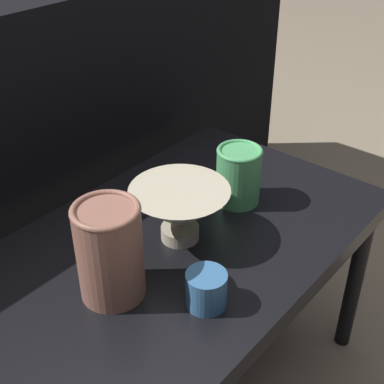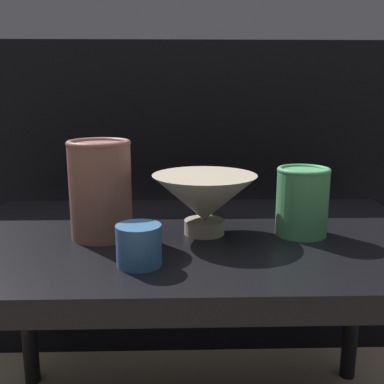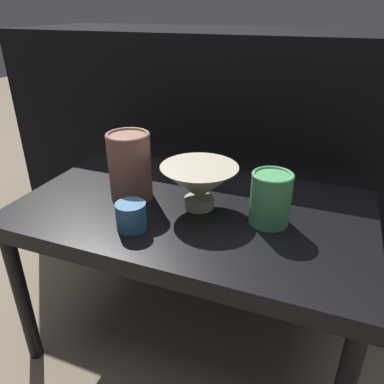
{
  "view_description": "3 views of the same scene",
  "coord_description": "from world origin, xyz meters",
  "px_view_note": "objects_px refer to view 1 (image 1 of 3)",
  "views": [
    {
      "loc": [
        -0.57,
        -0.51,
        1.04
      ],
      "look_at": [
        0.03,
        -0.02,
        0.54
      ],
      "focal_mm": 50.0,
      "sensor_mm": 36.0,
      "label": 1
    },
    {
      "loc": [
        -0.03,
        -0.75,
        0.68
      ],
      "look_at": [
        -0.0,
        0.01,
        0.51
      ],
      "focal_mm": 42.0,
      "sensor_mm": 36.0,
      "label": 2
    },
    {
      "loc": [
        0.29,
        -0.73,
        0.87
      ],
      "look_at": [
        0.01,
        -0.02,
        0.49
      ],
      "focal_mm": 35.0,
      "sensor_mm": 36.0,
      "label": 3
    }
  ],
  "objects_px": {
    "bowl": "(179,209)",
    "vase_textured_left": "(110,250)",
    "cup": "(206,289)",
    "vase_colorful_right": "(239,174)"
  },
  "relations": [
    {
      "from": "vase_textured_left",
      "to": "vase_colorful_right",
      "type": "bearing_deg",
      "value": 0.33
    },
    {
      "from": "bowl",
      "to": "vase_colorful_right",
      "type": "relative_size",
      "value": 1.52
    },
    {
      "from": "bowl",
      "to": "vase_textured_left",
      "type": "distance_m",
      "value": 0.18
    },
    {
      "from": "bowl",
      "to": "vase_textured_left",
      "type": "relative_size",
      "value": 1.09
    },
    {
      "from": "bowl",
      "to": "cup",
      "type": "bearing_deg",
      "value": -125.03
    },
    {
      "from": "bowl",
      "to": "vase_colorful_right",
      "type": "bearing_deg",
      "value": -3.77
    },
    {
      "from": "vase_textured_left",
      "to": "vase_colorful_right",
      "type": "height_order",
      "value": "vase_textured_left"
    },
    {
      "from": "bowl",
      "to": "cup",
      "type": "distance_m",
      "value": 0.18
    },
    {
      "from": "vase_colorful_right",
      "to": "vase_textured_left",
      "type": "bearing_deg",
      "value": -179.67
    },
    {
      "from": "vase_textured_left",
      "to": "cup",
      "type": "height_order",
      "value": "vase_textured_left"
    }
  ]
}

